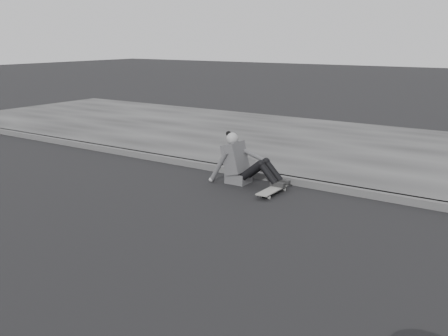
% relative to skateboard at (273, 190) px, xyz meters
% --- Properties ---
extents(ground, '(80.00, 80.00, 0.00)m').
position_rel_skateboard_xyz_m(ground, '(0.47, -1.89, -0.07)').
color(ground, black).
rests_on(ground, ground).
extents(curb, '(24.00, 0.16, 0.12)m').
position_rel_skateboard_xyz_m(curb, '(0.47, 0.69, -0.01)').
color(curb, '#4B4B4B').
rests_on(curb, ground).
extents(sidewalk, '(24.00, 6.00, 0.12)m').
position_rel_skateboard_xyz_m(sidewalk, '(0.47, 3.71, -0.01)').
color(sidewalk, '#3D3D3D').
rests_on(sidewalk, ground).
extents(skateboard, '(0.20, 0.78, 0.09)m').
position_rel_skateboard_xyz_m(skateboard, '(0.00, 0.00, 0.00)').
color(skateboard, '#979893').
rests_on(skateboard, ground).
extents(seated_woman, '(1.38, 0.46, 0.88)m').
position_rel_skateboard_xyz_m(seated_woman, '(-0.73, 0.25, 0.29)').
color(seated_woman, '#48484B').
rests_on(seated_woman, ground).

